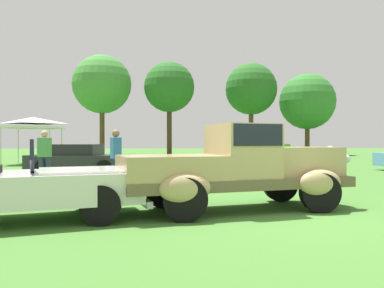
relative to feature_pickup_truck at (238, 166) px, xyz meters
name	(u,v)px	position (x,y,z in m)	size (l,w,h in m)	color
ground_plane	(273,215)	(0.57, -0.51, -0.87)	(120.00, 120.00, 0.00)	#42752D
feature_pickup_truck	(238,166)	(0.00, 0.00, 0.00)	(4.77, 2.65, 1.70)	brown
neighbor_convertible	(24,188)	(-3.83, -0.82, -0.29)	(4.49, 2.84, 1.40)	silver
show_car_charcoal	(80,160)	(-4.77, 8.34, -0.27)	(4.23, 2.30, 1.22)	#28282D
show_car_lime	(267,158)	(3.05, 9.24, -0.27)	(4.59, 1.92, 1.22)	#60C62D
spectator_near_truck	(45,155)	(-5.16, 4.94, 0.04)	(0.42, 0.28, 1.69)	#283351
spectator_between_cars	(116,157)	(-2.82, 3.71, 0.04)	(0.36, 0.46, 1.69)	#283351
canopy_tent_left_field	(33,122)	(-8.90, 15.59, 1.55)	(2.86, 2.86, 2.71)	#B7B7BC
treeline_far_left	(102,85)	(-6.90, 28.21, 5.50)	(5.24, 5.24, 9.01)	brown
treeline_mid_left	(169,87)	(-0.89, 27.43, 5.20)	(4.47, 4.47, 8.34)	#47331E
treeline_center	(251,89)	(6.82, 28.97, 5.30)	(4.84, 4.84, 8.62)	brown
treeline_mid_right	(307,102)	(12.24, 28.95, 4.18)	(5.27, 5.27, 7.70)	brown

